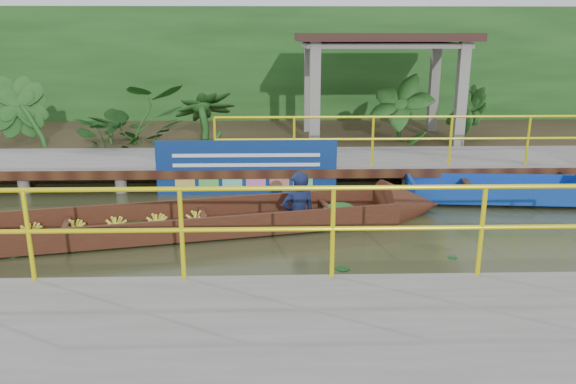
{
  "coord_description": "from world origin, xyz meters",
  "views": [
    {
      "loc": [
        0.17,
        -8.65,
        3.2
      ],
      "look_at": [
        0.42,
        0.5,
        0.6
      ],
      "focal_mm": 35.0,
      "sensor_mm": 36.0,
      "label": 1
    }
  ],
  "objects": [
    {
      "name": "ground",
      "position": [
        0.0,
        0.0,
        0.0
      ],
      "size": [
        80.0,
        80.0,
        0.0
      ],
      "primitive_type": "plane",
      "color": "#292E17",
      "rests_on": "ground"
    },
    {
      "name": "land_strip",
      "position": [
        0.0,
        7.5,
        0.23
      ],
      "size": [
        30.0,
        8.0,
        0.45
      ],
      "primitive_type": "cube",
      "color": "#2E2317",
      "rests_on": "ground"
    },
    {
      "name": "far_dock",
      "position": [
        0.02,
        3.43,
        0.48
      ],
      "size": [
        16.0,
        2.06,
        1.66
      ],
      "color": "slate",
      "rests_on": "ground"
    },
    {
      "name": "near_dock",
      "position": [
        1.0,
        -4.2,
        0.3
      ],
      "size": [
        18.0,
        2.4,
        1.73
      ],
      "color": "slate",
      "rests_on": "ground"
    },
    {
      "name": "pavilion",
      "position": [
        3.0,
        6.3,
        2.82
      ],
      "size": [
        4.4,
        3.0,
        3.0
      ],
      "color": "slate",
      "rests_on": "ground"
    },
    {
      "name": "foliage_backdrop",
      "position": [
        0.0,
        10.0,
        2.0
      ],
      "size": [
        30.0,
        0.8,
        4.0
      ],
      "primitive_type": "cube",
      "color": "#174014",
      "rests_on": "ground"
    },
    {
      "name": "vendor_boat",
      "position": [
        -1.85,
        0.09,
        0.22
      ],
      "size": [
        10.79,
        3.27,
        2.13
      ],
      "rotation": [
        0.0,
        0.0,
        0.21
      ],
      "color": "#3C1710",
      "rests_on": "ground"
    },
    {
      "name": "moored_blue_boat",
      "position": [
        5.57,
        1.77,
        0.17
      ],
      "size": [
        4.11,
        1.42,
        0.96
      ],
      "rotation": [
        0.0,
        0.0,
        -0.09
      ],
      "color": "#0E369A",
      "rests_on": "ground"
    },
    {
      "name": "blue_banner",
      "position": [
        -0.37,
        2.48,
        0.56
      ],
      "size": [
        3.67,
        0.04,
        1.15
      ],
      "color": "navy",
      "rests_on": "ground"
    },
    {
      "name": "tropical_plants",
      "position": [
        -1.75,
        5.3,
        1.21
      ],
      "size": [
        14.22,
        1.22,
        1.53
      ],
      "color": "#174014",
      "rests_on": "ground"
    }
  ]
}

